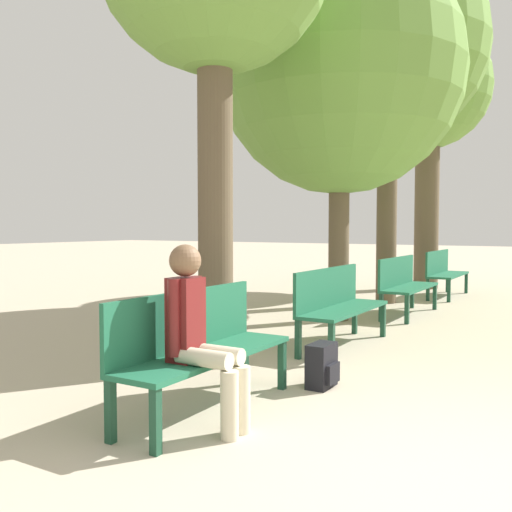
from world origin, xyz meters
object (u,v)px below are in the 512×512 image
tree_row_3 (428,93)px  person_seated (199,331)px  bench_row_3 (443,270)px  tree_row_2 (389,48)px  bench_row_1 (337,301)px  backpack (322,366)px  bench_row_2 (404,281)px  tree_row_1 (340,72)px  bench_row_0 (198,341)px

tree_row_3 → person_seated: tree_row_3 is taller
bench_row_3 → tree_row_2: size_ratio=0.27×
tree_row_3 → person_seated: bearing=-84.6°
bench_row_1 → tree_row_2: size_ratio=0.27×
person_seated → backpack: bearing=76.6°
bench_row_2 → backpack: bench_row_2 is taller
bench_row_2 → bench_row_3: (0.00, 2.81, 0.00)m
tree_row_1 → tree_row_2: size_ratio=0.86×
bench_row_0 → tree_row_2: 8.11m
tree_row_3 → person_seated: size_ratio=4.57×
tree_row_2 → backpack: size_ratio=16.50×
bench_row_1 → tree_row_3: bearing=95.8°
bench_row_3 → backpack: bearing=-85.5°
bench_row_0 → backpack: bearing=62.0°
person_seated → bench_row_3: bearing=91.6°
bench_row_0 → tree_row_1: (-0.72, 4.58, 3.22)m
tree_row_1 → tree_row_3: bearing=90.0°
tree_row_2 → tree_row_1: bearing=-90.0°
backpack → tree_row_2: bearing=102.6°
bench_row_1 → bench_row_3: bearing=90.0°
person_seated → backpack: person_seated is taller
tree_row_3 → bench_row_3: bearing=-63.3°
bench_row_1 → bench_row_3: same height
bench_row_3 → bench_row_0: bearing=-90.0°
tree_row_1 → tree_row_3: size_ratio=0.93×
bench_row_1 → backpack: (0.58, -1.72, -0.35)m
bench_row_1 → bench_row_0: bearing=-90.0°
bench_row_2 → tree_row_3: 5.84m
tree_row_1 → tree_row_2: tree_row_2 is taller
bench_row_3 → backpack: (0.58, -7.33, -0.35)m
bench_row_3 → backpack: bench_row_3 is taller
bench_row_0 → person_seated: 0.43m
tree_row_1 → person_seated: 5.86m
tree_row_1 → bench_row_3: bearing=79.4°
bench_row_1 → tree_row_2: (-0.72, 4.10, 4.19)m
bench_row_3 → person_seated: bearing=-88.4°
bench_row_3 → tree_row_3: 4.27m
bench_row_3 → tree_row_3: bearing=116.7°
bench_row_0 → bench_row_1: 2.81m
bench_row_1 → bench_row_3: size_ratio=1.00×
bench_row_2 → bench_row_3: same height
tree_row_1 → backpack: size_ratio=14.15×
tree_row_2 → bench_row_3: bearing=64.6°
tree_row_3 → tree_row_2: bearing=-90.0°
backpack → bench_row_3: bearing=94.5°
backpack → tree_row_1: bearing=110.4°
bench_row_1 → person_seated: (0.24, -3.12, 0.16)m
tree_row_2 → person_seated: 8.32m
tree_row_1 → tree_row_3: 5.31m
tree_row_2 → person_seated: (0.96, -7.22, -4.03)m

